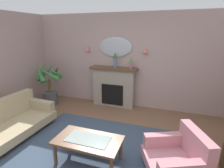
# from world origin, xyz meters

# --- Properties ---
(floor) EXTENTS (6.86, 6.08, 0.10)m
(floor) POSITION_xyz_m (0.00, 0.00, -0.05)
(floor) COLOR brown
(floor) RESTS_ON ground
(wall_back) EXTENTS (6.86, 0.10, 2.64)m
(wall_back) POSITION_xyz_m (0.00, 2.59, 1.32)
(wall_back) COLOR #B29993
(wall_back) RESTS_ON ground
(patterned_rug) EXTENTS (3.20, 2.40, 0.01)m
(patterned_rug) POSITION_xyz_m (0.00, 0.20, 0.01)
(patterned_rug) COLOR #38475B
(patterned_rug) RESTS_ON ground
(fireplace) EXTENTS (1.36, 0.36, 1.16)m
(fireplace) POSITION_xyz_m (-0.49, 2.37, 0.57)
(fireplace) COLOR gray
(fireplace) RESTS_ON ground
(mantel_vase_left) EXTENTS (0.10, 0.10, 0.44)m
(mantel_vase_left) POSITION_xyz_m (-0.44, 2.34, 1.40)
(mantel_vase_left) COLOR #4C7093
(mantel_vase_left) RESTS_ON fireplace
(mantel_vase_centre) EXTENTS (0.10, 0.10, 0.32)m
(mantel_vase_centre) POSITION_xyz_m (0.01, 2.34, 1.33)
(mantel_vase_centre) COLOR #9E6084
(mantel_vase_centre) RESTS_ON fireplace
(wall_mirror) EXTENTS (0.96, 0.06, 0.56)m
(wall_mirror) POSITION_xyz_m (-0.49, 2.51, 1.71)
(wall_mirror) COLOR #B2BCC6
(wall_sconce_left) EXTENTS (0.14, 0.14, 0.14)m
(wall_sconce_left) POSITION_xyz_m (-1.34, 2.46, 1.66)
(wall_sconce_left) COLOR #D17066
(wall_sconce_right) EXTENTS (0.14, 0.14, 0.14)m
(wall_sconce_right) POSITION_xyz_m (0.36, 2.46, 1.66)
(wall_sconce_right) COLOR #D17066
(coffee_table) EXTENTS (1.10, 0.60, 0.45)m
(coffee_table) POSITION_xyz_m (-0.11, -0.07, 0.38)
(coffee_table) COLOR brown
(coffee_table) RESTS_ON ground
(floral_couch) EXTENTS (0.91, 1.74, 0.76)m
(floral_couch) POSITION_xyz_m (-2.04, 0.14, 0.32)
(floral_couch) COLOR tan
(floral_couch) RESTS_ON ground
(armchair_beside_couch) EXTENTS (1.08, 1.07, 0.71)m
(armchair_beside_couch) POSITION_xyz_m (1.31, 0.17, 0.31)
(armchair_beside_couch) COLOR #B77A84
(armchair_beside_couch) RESTS_ON ground
(potted_plant_tall_palm) EXTENTS (0.84, 0.85, 1.28)m
(potted_plant_tall_palm) POSITION_xyz_m (-2.32, 1.84, 0.65)
(potted_plant_tall_palm) COLOR #474C56
(potted_plant_tall_palm) RESTS_ON ground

